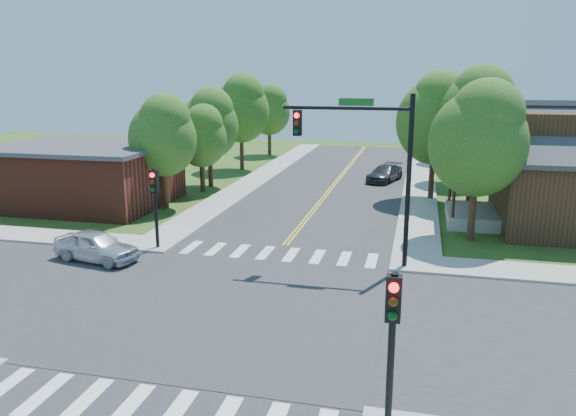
% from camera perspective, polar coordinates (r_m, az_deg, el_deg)
% --- Properties ---
extents(ground, '(100.00, 100.00, 0.00)m').
position_cam_1_polar(ground, '(19.85, -5.50, -10.21)').
color(ground, '#2A4A17').
rests_on(ground, ground).
extents(road_ns, '(10.00, 90.00, 0.04)m').
position_cam_1_polar(road_ns, '(19.84, -5.50, -10.16)').
color(road_ns, '#2D2D30').
rests_on(road_ns, ground).
extents(road_ew, '(90.00, 10.00, 0.04)m').
position_cam_1_polar(road_ew, '(19.84, -5.50, -10.14)').
color(road_ew, '#2D2D30').
rests_on(road_ew, ground).
extents(intersection_patch, '(10.20, 10.20, 0.06)m').
position_cam_1_polar(intersection_patch, '(19.85, -5.50, -10.21)').
color(intersection_patch, '#2D2D30').
rests_on(intersection_patch, ground).
extents(sidewalk_nw, '(40.00, 40.00, 0.14)m').
position_cam_1_polar(sidewalk_nw, '(40.32, -19.75, 1.43)').
color(sidewalk_nw, '#9E9B93').
rests_on(sidewalk_nw, ground).
extents(crosswalk_north, '(8.85, 2.00, 0.01)m').
position_cam_1_polar(crosswalk_north, '(25.39, -1.00, -4.65)').
color(crosswalk_north, white).
rests_on(crosswalk_north, ground).
extents(crosswalk_south, '(8.85, 2.00, 0.01)m').
position_cam_1_polar(crosswalk_south, '(14.79, -13.67, -19.29)').
color(crosswalk_south, white).
rests_on(crosswalk_south, ground).
extents(centerline, '(0.30, 90.00, 0.01)m').
position_cam_1_polar(centerline, '(19.83, -5.50, -10.09)').
color(centerline, yellow).
rests_on(centerline, ground).
extents(signal_mast_ne, '(5.30, 0.42, 7.20)m').
position_cam_1_polar(signal_mast_ne, '(23.06, 8.08, 5.63)').
color(signal_mast_ne, black).
rests_on(signal_mast_ne, ground).
extents(signal_pole_se, '(0.34, 0.42, 3.80)m').
position_cam_1_polar(signal_pole_se, '(12.71, 10.56, -11.41)').
color(signal_pole_se, black).
rests_on(signal_pole_se, ground).
extents(signal_pole_nw, '(0.34, 0.42, 3.80)m').
position_cam_1_polar(signal_pole_nw, '(26.07, -13.39, 1.41)').
color(signal_pole_nw, black).
rests_on(signal_pole_nw, ground).
extents(building_nw, '(10.40, 8.40, 3.73)m').
position_cam_1_polar(building_nw, '(36.96, -20.04, 3.24)').
color(building_nw, maroon).
rests_on(building_nw, ground).
extents(tree_e_a, '(4.59, 4.36, 7.80)m').
position_cam_1_polar(tree_e_a, '(27.94, 18.94, 6.94)').
color(tree_e_a, '#382314').
rests_on(tree_e_a, ground).
extents(tree_e_b, '(5.02, 4.77, 8.53)m').
position_cam_1_polar(tree_e_b, '(35.53, 18.63, 9.00)').
color(tree_e_b, '#382314').
rests_on(tree_e_b, ground).
extents(tree_e_c, '(4.82, 4.58, 8.20)m').
position_cam_1_polar(tree_e_c, '(43.10, 17.86, 9.45)').
color(tree_e_c, '#382314').
rests_on(tree_e_c, ground).
extents(tree_e_d, '(4.14, 3.93, 7.03)m').
position_cam_1_polar(tree_e_d, '(52.55, 16.47, 9.33)').
color(tree_e_d, '#382314').
rests_on(tree_e_d, ground).
extents(tree_w_a, '(4.04, 3.84, 6.87)m').
position_cam_1_polar(tree_w_a, '(34.04, -12.55, 7.37)').
color(tree_w_a, '#382314').
rests_on(tree_w_a, ground).
extents(tree_w_b, '(4.16, 3.95, 7.07)m').
position_cam_1_polar(tree_w_b, '(40.23, -7.96, 8.65)').
color(tree_w_b, '#382314').
rests_on(tree_w_b, ground).
extents(tree_w_c, '(4.72, 4.48, 8.02)m').
position_cam_1_polar(tree_w_c, '(47.35, -4.73, 10.21)').
color(tree_w_c, '#382314').
rests_on(tree_w_c, ground).
extents(tree_w_d, '(4.10, 3.90, 6.97)m').
position_cam_1_polar(tree_w_d, '(55.92, -1.84, 10.04)').
color(tree_w_d, '#382314').
rests_on(tree_w_d, ground).
extents(tree_house, '(4.82, 4.58, 8.19)m').
position_cam_1_polar(tree_house, '(36.52, 14.86, 9.01)').
color(tree_house, '#382314').
rests_on(tree_house, ground).
extents(tree_bldg, '(3.54, 3.36, 6.01)m').
position_cam_1_polar(tree_bldg, '(38.57, -8.76, 7.38)').
color(tree_bldg, '#382314').
rests_on(tree_bldg, ground).
extents(car_silver, '(3.07, 4.49, 1.32)m').
position_cam_1_polar(car_silver, '(25.70, -18.90, -3.74)').
color(car_silver, silver).
rests_on(car_silver, ground).
extents(car_dgrey, '(4.14, 5.19, 1.22)m').
position_cam_1_polar(car_dgrey, '(42.82, 9.81, 3.44)').
color(car_dgrey, '#2C2E31').
rests_on(car_dgrey, ground).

